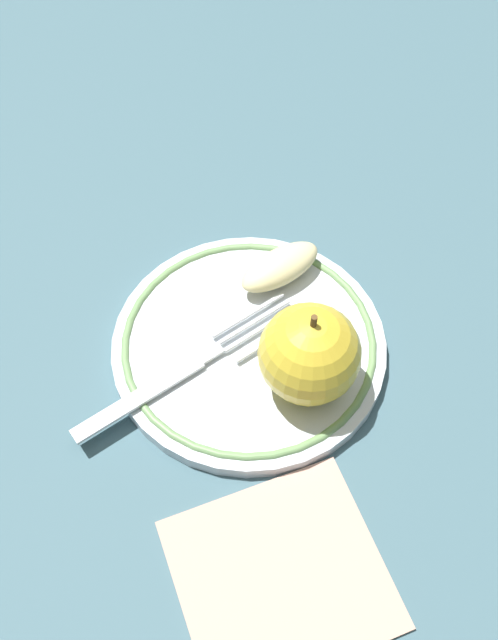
{
  "coord_description": "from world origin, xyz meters",
  "views": [
    {
      "loc": [
        0.01,
        0.29,
        0.47
      ],
      "look_at": [
        0.02,
        -0.0,
        0.04
      ],
      "focal_mm": 40.0,
      "sensor_mm": 36.0,
      "label": 1
    }
  ],
  "objects_px": {
    "apple_slice_front": "(280,267)",
    "napkin_folded": "(280,573)",
    "fork": "(183,371)",
    "plate": "(249,340)",
    "apple_red_whole": "(309,354)"
  },
  "relations": [
    {
      "from": "plate",
      "to": "napkin_folded",
      "type": "xyz_separation_m",
      "value": [
        -0.02,
        0.17,
        -0.0
      ]
    },
    {
      "from": "plate",
      "to": "napkin_folded",
      "type": "bearing_deg",
      "value": 97.61
    },
    {
      "from": "plate",
      "to": "apple_slice_front",
      "type": "height_order",
      "value": "apple_slice_front"
    },
    {
      "from": "plate",
      "to": "apple_slice_front",
      "type": "xyz_separation_m",
      "value": [
        -0.02,
        -0.06,
        0.02
      ]
    },
    {
      "from": "apple_red_whole",
      "to": "fork",
      "type": "bearing_deg",
      "value": -3.16
    },
    {
      "from": "apple_slice_front",
      "to": "fork",
      "type": "bearing_deg",
      "value": -164.31
    },
    {
      "from": "plate",
      "to": "fork",
      "type": "relative_size",
      "value": 1.27
    },
    {
      "from": "apple_red_whole",
      "to": "napkin_folded",
      "type": "relative_size",
      "value": 0.62
    },
    {
      "from": "plate",
      "to": "napkin_folded",
      "type": "distance_m",
      "value": 0.18
    },
    {
      "from": "apple_slice_front",
      "to": "napkin_folded",
      "type": "height_order",
      "value": "apple_slice_front"
    },
    {
      "from": "napkin_folded",
      "to": "plate",
      "type": "bearing_deg",
      "value": -82.39
    },
    {
      "from": "apple_slice_front",
      "to": "napkin_folded",
      "type": "relative_size",
      "value": 0.55
    },
    {
      "from": "apple_red_whole",
      "to": "apple_slice_front",
      "type": "distance_m",
      "value": 0.1
    },
    {
      "from": "apple_red_whole",
      "to": "napkin_folded",
      "type": "bearing_deg",
      "value": 81.88
    },
    {
      "from": "apple_slice_front",
      "to": "napkin_folded",
      "type": "bearing_deg",
      "value": -126.34
    }
  ]
}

